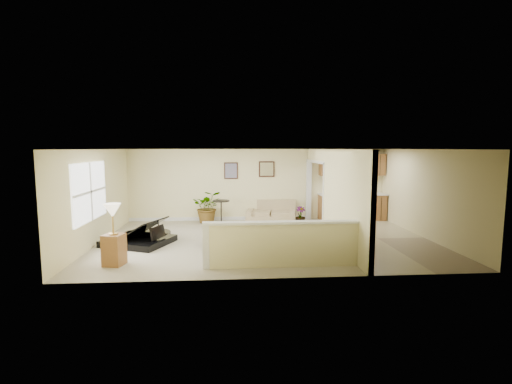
{
  "coord_description": "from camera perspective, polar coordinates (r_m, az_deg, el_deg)",
  "views": [
    {
      "loc": [
        -0.98,
        -9.94,
        2.53
      ],
      "look_at": [
        -0.26,
        0.4,
        1.3
      ],
      "focal_mm": 26.0,
      "sensor_mm": 36.0,
      "label": 1
    }
  ],
  "objects": [
    {
      "name": "loveseat",
      "position": [
        12.91,
        2.34,
        -2.91
      ],
      "size": [
        1.85,
        1.26,
        0.95
      ],
      "rotation": [
        0.0,
        0.0,
        -0.2
      ],
      "color": "tan",
      "rests_on": "floor"
    },
    {
      "name": "lamp_stand",
      "position": [
        8.63,
        -21.06,
        -6.81
      ],
      "size": [
        0.48,
        0.48,
        1.35
      ],
      "color": "brown",
      "rests_on": "floor"
    },
    {
      "name": "left_wall",
      "position": [
        10.62,
        -23.32,
        -0.71
      ],
      "size": [
        0.04,
        6.0,
        2.5
      ],
      "primitive_type": "cube",
      "color": "beige",
      "rests_on": "floor"
    },
    {
      "name": "palm_plant",
      "position": [
        12.69,
        -7.41,
        -2.3
      ],
      "size": [
        1.04,
        0.91,
        1.1
      ],
      "color": "black",
      "rests_on": "floor"
    },
    {
      "name": "right_wall",
      "position": [
        11.42,
        24.7,
        -0.29
      ],
      "size": [
        0.04,
        6.0,
        2.5
      ],
      "primitive_type": "cube",
      "color": "beige",
      "rests_on": "floor"
    },
    {
      "name": "pony_half_wall",
      "position": [
        7.97,
        3.79,
        -7.86
      ],
      "size": [
        3.42,
        0.22,
        1.0
      ],
      "color": "beige",
      "rests_on": "floor"
    },
    {
      "name": "kitchen_vinyl",
      "position": [
        11.06,
        18.19,
        -6.78
      ],
      "size": [
        2.7,
        6.0,
        0.01
      ],
      "primitive_type": "cube",
      "color": "tan",
      "rests_on": "floor"
    },
    {
      "name": "kitchen_cabinets",
      "position": [
        13.44,
        14.1,
        -0.53
      ],
      "size": [
        2.36,
        0.65,
        2.33
      ],
      "color": "brown",
      "rests_on": "floor"
    },
    {
      "name": "piano",
      "position": [
        10.42,
        -17.75,
        -4.11
      ],
      "size": [
        2.22,
        2.18,
        1.49
      ],
      "rotation": [
        0.0,
        0.0,
        -0.39
      ],
      "color": "black",
      "rests_on": "floor"
    },
    {
      "name": "floor",
      "position": [
        10.3,
        1.6,
        -7.45
      ],
      "size": [
        9.0,
        9.0,
        0.0
      ],
      "primitive_type": "plane",
      "color": "tan",
      "rests_on": "ground"
    },
    {
      "name": "piano_bench",
      "position": [
        9.75,
        -6.18,
        -6.7
      ],
      "size": [
        0.57,
        0.86,
        0.53
      ],
      "primitive_type": "cube",
      "rotation": [
        0.0,
        0.0,
        0.22
      ],
      "color": "black",
      "rests_on": "floor"
    },
    {
      "name": "wall_art_left",
      "position": [
        12.93,
        -3.87,
        3.29
      ],
      "size": [
        0.48,
        0.04,
        0.58
      ],
      "color": "#331B12",
      "rests_on": "back_wall"
    },
    {
      "name": "left_window",
      "position": [
        10.13,
        -24.22,
        0.05
      ],
      "size": [
        0.05,
        2.15,
        1.45
      ],
      "primitive_type": "cube",
      "color": "white",
      "rests_on": "left_wall"
    },
    {
      "name": "interior_partition",
      "position": [
        10.65,
        11.17,
        -0.43
      ],
      "size": [
        0.18,
        5.99,
        2.5
      ],
      "color": "beige",
      "rests_on": "floor"
    },
    {
      "name": "small_plant",
      "position": [
        12.45,
        6.85,
        -3.81
      ],
      "size": [
        0.4,
        0.4,
        0.6
      ],
      "color": "black",
      "rests_on": "floor"
    },
    {
      "name": "ceiling",
      "position": [
        9.99,
        1.65,
        6.59
      ],
      "size": [
        9.0,
        6.0,
        0.04
      ],
      "primitive_type": "cube",
      "color": "silver",
      "rests_on": "back_wall"
    },
    {
      "name": "accent_table",
      "position": [
        12.37,
        -5.38,
        -2.62
      ],
      "size": [
        0.56,
        0.56,
        0.81
      ],
      "color": "black",
      "rests_on": "floor"
    },
    {
      "name": "back_wall",
      "position": [
        13.04,
        0.33,
        1.13
      ],
      "size": [
        9.0,
        0.04,
        2.5
      ],
      "primitive_type": "cube",
      "color": "beige",
      "rests_on": "floor"
    },
    {
      "name": "front_wall",
      "position": [
        7.12,
        4.0,
        -3.59
      ],
      "size": [
        9.0,
        0.04,
        2.5
      ],
      "primitive_type": "cube",
      "color": "beige",
      "rests_on": "floor"
    },
    {
      "name": "wall_mirror",
      "position": [
        13.0,
        1.66,
        3.54
      ],
      "size": [
        0.55,
        0.04,
        0.55
      ],
      "color": "#331B12",
      "rests_on": "back_wall"
    }
  ]
}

